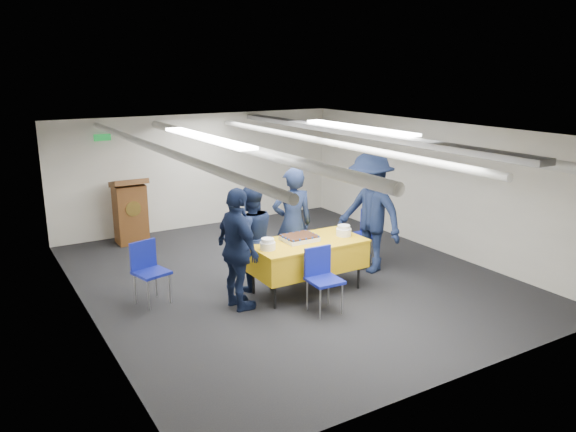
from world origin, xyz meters
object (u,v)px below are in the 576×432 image
at_px(sailor_c, 238,250).
at_px(chair_right, 363,231).
at_px(podium, 130,211).
at_px(sailor_b, 251,238).
at_px(sheet_cake, 300,238).
at_px(chair_near, 321,273).
at_px(sailor_d, 370,213).
at_px(serving_table, 307,255).
at_px(chair_left, 148,266).
at_px(sailor_a, 292,224).

bearing_deg(sailor_c, chair_right, -78.58).
relative_size(podium, sailor_b, 0.79).
distance_m(sailor_b, sailor_c, 0.72).
bearing_deg(sheet_cake, chair_near, -98.42).
xyz_separation_m(sailor_c, sailor_d, (2.46, 0.27, 0.12)).
bearing_deg(sailor_d, chair_near, -69.92).
height_order(serving_table, chair_near, chair_near).
distance_m(sheet_cake, chair_right, 1.72).
distance_m(podium, sailor_d, 4.51).
relative_size(serving_table, chair_left, 1.92).
relative_size(podium, chair_near, 1.44).
distance_m(podium, sailor_c, 3.76).
xyz_separation_m(podium, chair_near, (1.35, -4.35, -0.08)).
distance_m(sheet_cake, podium, 3.90).
relative_size(podium, sailor_a, 0.72).
distance_m(serving_table, sailor_c, 1.16).
bearing_deg(chair_left, sailor_d, -9.51).
bearing_deg(sailor_b, podium, -65.59).
xyz_separation_m(chair_left, sailor_a, (2.22, -0.22, 0.34)).
bearing_deg(sailor_c, sailor_b, -43.64).
relative_size(podium, sailor_c, 0.75).
distance_m(chair_near, sailor_b, 1.28).
bearing_deg(serving_table, sheet_cake, 137.64).
relative_size(sheet_cake, sailor_a, 0.29).
bearing_deg(podium, sailor_a, -61.96).
xyz_separation_m(podium, chair_left, (-0.57, -2.88, -0.08)).
xyz_separation_m(chair_right, sailor_b, (-2.17, -0.13, 0.26)).
bearing_deg(chair_right, podium, 134.99).
bearing_deg(chair_right, sailor_b, -176.68).
relative_size(chair_right, chair_left, 1.00).
distance_m(sailor_a, sailor_b, 0.77).
xyz_separation_m(serving_table, sailor_d, (1.34, 0.23, 0.40)).
relative_size(serving_table, chair_near, 1.92).
distance_m(chair_right, chair_left, 3.63).
bearing_deg(chair_near, sailor_b, 111.61).
height_order(serving_table, chair_right, chair_right).
bearing_deg(sailor_d, sailor_c, -93.98).
bearing_deg(sailor_b, serving_table, 150.95).
relative_size(chair_left, sailor_c, 0.52).
bearing_deg(sailor_c, serving_table, -90.89).
relative_size(chair_near, sailor_c, 0.52).
distance_m(sailor_b, sailor_d, 2.01).
relative_size(chair_right, sailor_c, 0.52).
xyz_separation_m(chair_near, chair_right, (1.71, 1.29, 0.00)).
distance_m(sheet_cake, chair_near, 0.79).
bearing_deg(sheet_cake, sailor_d, 6.53).
xyz_separation_m(sheet_cake, sailor_a, (0.19, 0.52, 0.06)).
distance_m(chair_right, sailor_b, 2.19).
bearing_deg(chair_right, sailor_a, -178.37).
height_order(sheet_cake, sailor_c, sailor_c).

